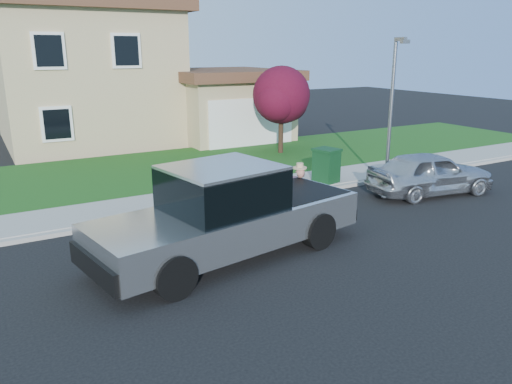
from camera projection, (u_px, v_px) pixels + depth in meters
ground at (240, 245)px, 12.32m from camera, size 80.00×80.00×0.00m
curb at (224, 206)px, 15.21m from camera, size 40.00×0.20×0.12m
sidewalk at (209, 197)px, 16.12m from camera, size 40.00×2.00×0.15m
lawn at (162, 169)px, 19.88m from camera, size 40.00×7.00×0.10m
house at (113, 79)px, 25.75m from camera, size 14.00×11.30×6.85m
pickup_truck at (228, 214)px, 11.45m from camera, size 6.89×3.31×2.17m
woman at (299, 192)px, 14.14m from camera, size 0.63×0.53×1.60m
sedan at (430, 173)px, 16.47m from camera, size 4.48×2.39×1.45m
ornamental_tree at (282, 98)px, 22.23m from camera, size 2.83×2.55×3.88m
trash_bin at (326, 165)px, 17.48m from camera, size 0.91×0.99×1.19m
street_lamp at (392, 106)px, 16.37m from camera, size 0.31×0.66×5.03m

